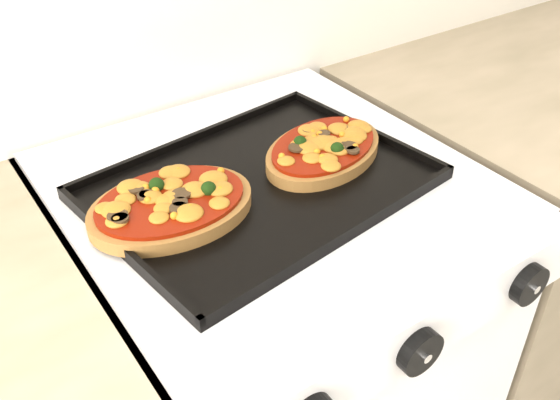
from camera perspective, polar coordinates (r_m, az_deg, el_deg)
stove at (r=1.24m, az=-0.79°, el=-16.01°), size 0.60×0.60×0.91m
control_panel at (r=0.78m, az=12.18°, el=-12.16°), size 0.60×0.02×0.09m
knob_center at (r=0.77m, az=12.67°, el=-13.39°), size 0.06×0.02×0.06m
knob_right at (r=0.89m, az=21.80°, el=-7.18°), size 0.06×0.02×0.06m
baking_tray at (r=0.90m, az=-1.81°, el=1.62°), size 0.50×0.39×0.02m
pizza_left at (r=0.84m, az=-9.94°, el=-0.36°), size 0.24×0.18×0.03m
pizza_right at (r=0.96m, az=3.99°, el=4.74°), size 0.25×0.20×0.03m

